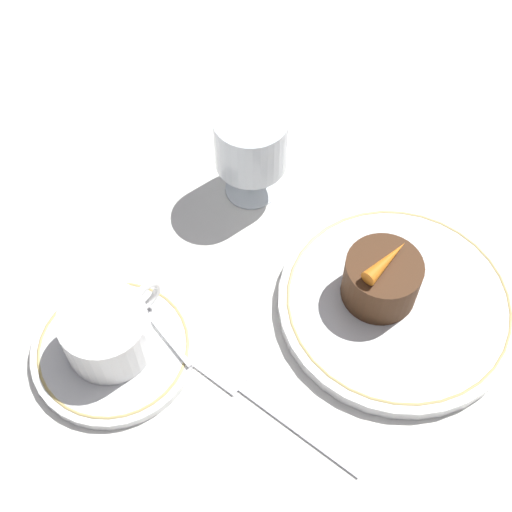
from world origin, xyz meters
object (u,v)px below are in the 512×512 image
(fork, at_px, (257,399))
(coffee_cup, at_px, (107,331))
(wine_glass, at_px, (251,146))
(dessert_cake, at_px, (381,279))
(dinner_plate, at_px, (398,302))

(fork, bearing_deg, coffee_cup, 111.65)
(wine_glass, bearing_deg, dessert_cake, -96.87)
(coffee_cup, height_order, fork, coffee_cup)
(coffee_cup, distance_m, wine_glass, 0.24)
(fork, xyz_separation_m, dessert_cake, (0.16, -0.02, 0.04))
(dinner_plate, height_order, coffee_cup, coffee_cup)
(coffee_cup, distance_m, dessert_cake, 0.26)
(dinner_plate, distance_m, wine_glass, 0.21)
(coffee_cup, bearing_deg, fork, -68.35)
(coffee_cup, relative_size, dessert_cake, 1.47)
(wine_glass, xyz_separation_m, fork, (-0.18, -0.17, -0.07))
(dinner_plate, relative_size, wine_glass, 2.18)
(dinner_plate, relative_size, coffee_cup, 2.17)
(coffee_cup, bearing_deg, wine_glass, 8.32)
(dinner_plate, bearing_deg, coffee_cup, 141.73)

